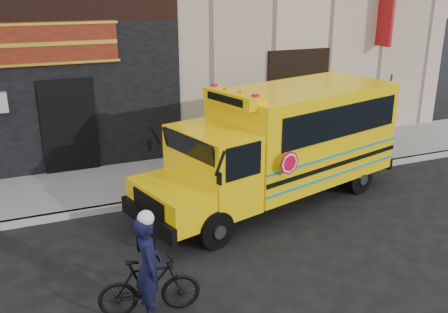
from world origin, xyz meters
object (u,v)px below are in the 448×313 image
sign_pole (388,118)px  bicycle (149,286)px  cyclist (149,270)px  school_bus (284,141)px

sign_pole → bicycle: size_ratio=1.68×
cyclist → school_bus: bearing=-45.1°
sign_pole → bicycle: sign_pole is taller
sign_pole → bicycle: 8.90m
bicycle → cyclist: bearing=-179.9°
bicycle → cyclist: size_ratio=0.96×
school_bus → cyclist: (-4.26, -3.36, -0.65)m
sign_pole → cyclist: (-7.93, -4.02, -0.68)m
sign_pole → cyclist: size_ratio=1.61×
sign_pole → cyclist: sign_pole is taller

